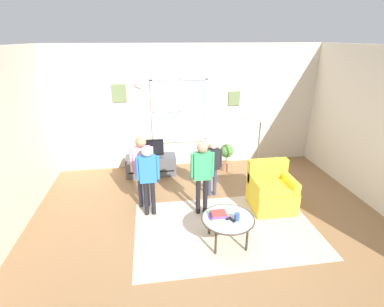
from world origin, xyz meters
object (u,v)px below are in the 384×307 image
Objects in this scene: floor_lamp at (261,123)px; person_green_shirt at (202,170)px; remote_near_cup at (232,220)px; television at (150,148)px; book_stack at (218,215)px; person_black_shirt at (213,162)px; person_blue_shirt at (148,173)px; potted_plant_by_window at (226,156)px; remote_near_books at (226,217)px; tv_stand at (151,165)px; person_pink_shirt at (142,164)px; coffee_table at (228,220)px; cup at (237,217)px; armchair at (271,191)px.

person_green_shirt is at bearing -151.01° from floor_lamp.
person_green_shirt is (-0.29, 0.92, 0.41)m from remote_near_cup.
television is 2.53m from floor_lamp.
television is at bearing 111.13° from book_stack.
person_black_shirt is 0.67× the size of floor_lamp.
potted_plant_by_window is (1.86, 1.66, -0.47)m from person_blue_shirt.
television is 0.46× the size of person_blue_shirt.
remote_near_books is 0.10× the size of person_blue_shirt.
person_pink_shirt reaches higher than tv_stand.
coffee_table is at bearing -19.69° from book_stack.
remote_near_books and remote_near_cup have the same top height.
potted_plant_by_window is (1.81, -0.01, -0.30)m from television.
person_blue_shirt is 2.54m from potted_plant_by_window.
person_black_shirt is 0.83× the size of person_pink_shirt.
coffee_table is 0.59× the size of person_green_shirt.
tv_stand is 10.53× the size of cup.
cup is (-0.96, -0.94, 0.17)m from armchair.
television is 4.37× the size of remote_near_cup.
floor_lamp is (2.22, 0.62, 0.63)m from person_blue_shirt.
book_stack is 0.20× the size of person_green_shirt.
person_pink_shirt is (-1.32, 1.30, 0.43)m from remote_near_cup.
person_green_shirt is 0.94m from person_blue_shirt.
television is 5.61× the size of cup.
floor_lamp is (0.91, 1.64, 0.96)m from cup.
television is 2.24× the size of book_stack.
person_blue_shirt is (-1.16, 0.94, 0.38)m from remote_near_books.
person_black_shirt is at bearing 22.36° from person_blue_shirt.
television is at bearing 88.27° from person_blue_shirt.
cup is at bearing -22.95° from book_stack.
person_pink_shirt is (-1.15, 1.20, 0.39)m from book_stack.
tv_stand is 0.86× the size of person_blue_shirt.
cup reaches higher than book_stack.
person_black_shirt is (0.10, 1.46, 0.28)m from remote_near_books.
floor_lamp is at bearing -71.01° from potted_plant_by_window.
person_black_shirt is 1.20m from floor_lamp.
person_blue_shirt reaches higher than remote_near_cup.
person_green_shirt is at bearing -5.44° from person_blue_shirt.
potted_plant_by_window is (1.96, 1.37, -0.51)m from person_pink_shirt.
remote_near_cup is at bearing -121.20° from floor_lamp.
remote_near_cup is at bearing -50.56° from remote_near_books.
person_green_shirt is 0.80× the size of floor_lamp.
tv_stand is at bearing 90.00° from television.
book_stack is 0.12m from remote_near_books.
potted_plant_by_window is at bearing 35.10° from person_pink_shirt.
book_stack is 2.51× the size of cup.
television is at bearing 113.38° from coffee_table.
armchair is 1.33× the size of potted_plant_by_window.
remote_near_books is 2.13m from floor_lamp.
television is at bearing 113.09° from remote_near_books.
armchair is at bearing 44.57° from cup.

